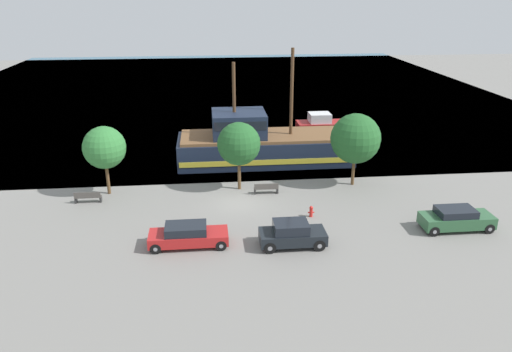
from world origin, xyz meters
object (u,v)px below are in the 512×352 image
at_px(parked_car_curb_rear, 456,219).
at_px(fire_hydrant, 311,211).
at_px(parked_car_curb_mid, 292,234).
at_px(parked_car_curb_front, 188,235).
at_px(bench_promenade_west, 266,188).
at_px(pirate_ship, 262,144).
at_px(bench_promenade_east, 88,197).
at_px(moored_boat_dockside, 322,124).

bearing_deg(parked_car_curb_rear, fire_hydrant, 162.49).
bearing_deg(parked_car_curb_rear, parked_car_curb_mid, -174.11).
distance_m(parked_car_curb_front, bench_promenade_west, 9.34).
relative_size(pirate_ship, parked_car_curb_rear, 3.65).
bearing_deg(parked_car_curb_front, pirate_ship, 67.68).
height_order(parked_car_curb_rear, bench_promenade_west, parked_car_curb_rear).
bearing_deg(parked_car_curb_mid, bench_promenade_east, 149.94).
bearing_deg(parked_car_curb_front, moored_boat_dockside, 60.57).
relative_size(parked_car_curb_front, bench_promenade_west, 2.59).
bearing_deg(parked_car_curb_front, bench_promenade_west, 53.28).
distance_m(moored_boat_dockside, bench_promenade_east, 27.05).
height_order(parked_car_curb_front, fire_hydrant, parked_car_curb_front).
distance_m(moored_boat_dockside, parked_car_curb_mid, 25.98).
bearing_deg(moored_boat_dockside, parked_car_curb_mid, -106.86).
bearing_deg(fire_hydrant, bench_promenade_east, 165.78).
relative_size(parked_car_curb_front, parked_car_curb_rear, 1.04).
bearing_deg(pirate_ship, fire_hydrant, -80.41).
xyz_separation_m(parked_car_curb_front, parked_car_curb_rear, (16.85, 0.47, 0.04)).
bearing_deg(parked_car_curb_mid, parked_car_curb_rear, 5.89).
distance_m(fire_hydrant, bench_promenade_east, 15.87).
xyz_separation_m(parked_car_curb_front, bench_promenade_west, (5.58, 7.48, -0.24)).
height_order(pirate_ship, moored_boat_dockside, pirate_ship).
bearing_deg(parked_car_curb_rear, parked_car_curb_front, -178.41).
relative_size(pirate_ship, fire_hydrant, 21.45).
xyz_separation_m(pirate_ship, moored_boat_dockside, (7.55, 9.31, -0.88)).
bearing_deg(bench_promenade_east, parked_car_curb_mid, -30.06).
xyz_separation_m(moored_boat_dockside, parked_car_curb_mid, (-7.53, -24.87, 0.02)).
bearing_deg(moored_boat_dockside, pirate_ship, -129.02).
relative_size(pirate_ship, parked_car_curb_mid, 4.19).
relative_size(pirate_ship, moored_boat_dockside, 2.93).
bearing_deg(pirate_ship, parked_car_curb_front, -112.32).
xyz_separation_m(pirate_ship, fire_hydrant, (1.98, -11.69, -1.21)).
xyz_separation_m(bench_promenade_east, bench_promenade_west, (12.87, 0.36, -0.00)).
bearing_deg(bench_promenade_west, pirate_ship, 85.85).
distance_m(parked_car_curb_mid, bench_promenade_west, 8.15).
relative_size(parked_car_curb_rear, bench_promenade_east, 2.42).
bearing_deg(bench_promenade_east, fire_hydrant, -14.22).
bearing_deg(parked_car_curb_front, parked_car_curb_mid, -5.94).
bearing_deg(parked_car_curb_mid, moored_boat_dockside, 73.14).
relative_size(parked_car_curb_front, fire_hydrant, 6.11).
height_order(parked_car_curb_front, bench_promenade_east, parked_car_curb_front).
distance_m(parked_car_curb_mid, fire_hydrant, 4.35).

